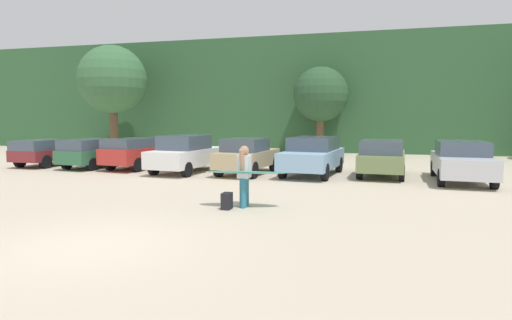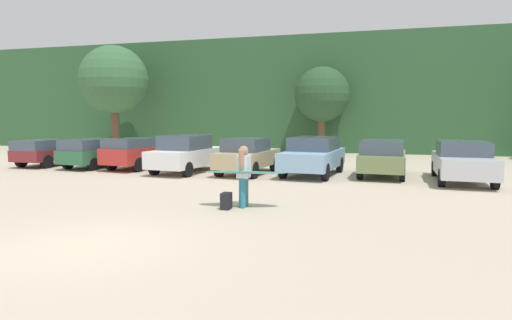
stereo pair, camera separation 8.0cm
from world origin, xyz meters
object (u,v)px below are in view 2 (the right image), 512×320
parked_car_red (143,152)px  parked_car_tan (247,155)px  parked_car_sky_blue (313,155)px  person_adult (244,173)px  parked_car_forest_green (98,152)px  parked_car_silver (462,161)px  parked_car_olive_green (383,157)px  parked_car_white (187,154)px  parked_car_maroon (50,151)px  surfboard_teal (245,172)px  backpack_dropped (226,201)px

parked_car_red → parked_car_tan: bearing=-89.3°
parked_car_sky_blue → person_adult: 7.21m
person_adult → parked_car_sky_blue: bearing=-99.9°
parked_car_forest_green → parked_car_red: 2.36m
parked_car_forest_green → parked_car_silver: size_ratio=0.96×
parked_car_tan → parked_car_olive_green: bearing=-76.6°
parked_car_red → parked_car_tan: parked_car_tan is taller
parked_car_white → parked_car_olive_green: bearing=-77.6°
parked_car_white → parked_car_sky_blue: 5.67m
parked_car_tan → parked_car_silver: parked_car_tan is taller
parked_car_maroon → surfboard_teal: size_ratio=1.79×
parked_car_tan → person_adult: person_adult is taller
parked_car_red → parked_car_sky_blue: parked_car_sky_blue is taller
parked_car_maroon → parked_car_olive_green: (16.52, 0.24, 0.08)m
parked_car_forest_green → parked_car_silver: bearing=-85.0°
parked_car_maroon → parked_car_red: size_ratio=0.85×
parked_car_red → parked_car_maroon: bearing=101.6°
parked_car_maroon → parked_car_forest_green: bearing=-88.5°
parked_car_olive_green → parked_car_silver: parked_car_silver is taller
parked_car_white → parked_car_sky_blue: (5.64, 0.59, 0.02)m
parked_car_maroon → parked_car_silver: bearing=-89.7°
parked_car_red → parked_car_olive_green: parked_car_olive_green is taller
parked_car_maroon → parked_car_white: 8.04m
parked_car_forest_green → parked_car_sky_blue: (10.78, -0.08, 0.11)m
parked_car_white → surfboard_teal: size_ratio=1.91×
parked_car_red → backpack_dropped: (7.14, -7.94, -0.57)m
parked_car_maroon → parked_car_tan: size_ratio=1.03×
parked_car_forest_green → parked_car_tan: size_ratio=1.11×
person_adult → parked_car_tan: bearing=-76.7°
parked_car_white → backpack_dropped: (4.35, -6.99, -0.63)m
parked_car_tan → parked_car_sky_blue: bearing=-75.8°
surfboard_teal → parked_car_red: bearing=-53.2°
parked_car_white → parked_car_olive_green: 8.56m
parked_car_red → parked_car_silver: (14.23, -0.79, 0.02)m
parked_car_white → surfboard_teal: 8.21m
surfboard_teal → backpack_dropped: bearing=28.4°
parked_car_sky_blue → parked_car_white: bearing=102.2°
person_adult → parked_car_red: bearing=-47.6°
parked_car_white → parked_car_silver: size_ratio=0.96×
parked_car_maroon → surfboard_teal: parked_car_maroon is taller
parked_car_forest_green → surfboard_teal: bearing=-119.7°
parked_car_forest_green → parked_car_sky_blue: 10.78m
parked_car_white → parked_car_maroon: bearing=91.2°
parked_car_forest_green → parked_car_olive_green: parked_car_olive_green is taller
person_adult → backpack_dropped: person_adult is taller
person_adult → parked_car_silver: bearing=-137.6°
parked_car_forest_green → surfboard_teal: 12.34m
parked_car_sky_blue → parked_car_olive_green: size_ratio=1.07×
parked_car_maroon → parked_car_olive_green: parked_car_olive_green is taller
parked_car_olive_green → backpack_dropped: 8.96m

